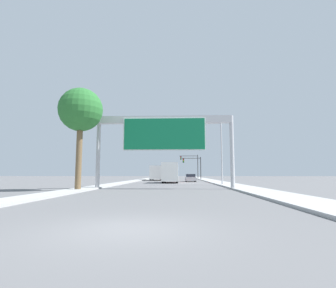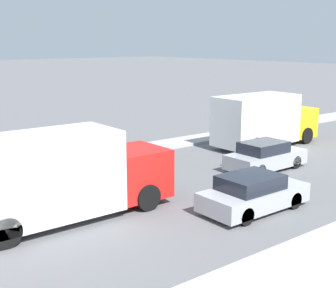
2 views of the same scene
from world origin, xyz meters
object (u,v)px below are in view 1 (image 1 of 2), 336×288
at_px(street_lamp_right, 219,147).
at_px(palm_tree_foreground, 81,111).
at_px(truck_box_primary, 170,173).
at_px(truck_box_secondary, 157,173).
at_px(sign_gantry, 164,131).
at_px(car_mid_center, 172,178).
at_px(car_far_left, 191,178).
at_px(traffic_light_mid_block, 192,162).
at_px(car_near_right, 174,176).
at_px(traffic_light_near_intersection, 194,164).

bearing_deg(street_lamp_right, palm_tree_foreground, -140.30).
height_order(truck_box_primary, truck_box_secondary, truck_box_primary).
relative_size(sign_gantry, car_mid_center, 3.12).
distance_m(car_far_left, traffic_light_mid_block, 26.95).
distance_m(sign_gantry, truck_box_secondary, 32.65).
relative_size(sign_gantry, car_near_right, 2.97).
height_order(traffic_light_near_intersection, street_lamp_right, street_lamp_right).
bearing_deg(street_lamp_right, car_mid_center, 108.36).
bearing_deg(traffic_light_mid_block, truck_box_secondary, -115.67).
distance_m(car_mid_center, traffic_light_near_intersection, 13.26).
distance_m(sign_gantry, traffic_light_near_intersection, 40.51).
bearing_deg(car_mid_center, palm_tree_foreground, -103.12).
relative_size(traffic_light_near_intersection, traffic_light_mid_block, 0.82).
bearing_deg(palm_tree_foreground, car_far_left, 67.76).
xyz_separation_m(car_far_left, palm_tree_foreground, (-10.73, -26.25, 6.29)).
bearing_deg(truck_box_secondary, traffic_light_mid_block, 64.33).
bearing_deg(sign_gantry, traffic_light_mid_block, 84.18).
bearing_deg(traffic_light_mid_block, car_near_right, -143.17).
xyz_separation_m(traffic_light_mid_block, palm_tree_foreground, (-12.34, -52.86, 2.32)).
height_order(palm_tree_foreground, street_lamp_right, palm_tree_foreground).
height_order(car_near_right, car_far_left, car_near_right).
height_order(sign_gantry, street_lamp_right, street_lamp_right).
bearing_deg(sign_gantry, car_far_left, 81.54).
xyz_separation_m(sign_gantry, palm_tree_foreground, (-7.23, -2.72, 1.40)).
height_order(traffic_light_near_intersection, palm_tree_foreground, palm_tree_foreground).
relative_size(sign_gantry, traffic_light_mid_block, 1.95).
height_order(car_far_left, traffic_light_mid_block, traffic_light_mid_block).
bearing_deg(car_far_left, car_mid_center, 126.16).
distance_m(truck_box_primary, traffic_light_near_intersection, 23.47).
xyz_separation_m(car_mid_center, car_far_left, (3.50, -4.79, -0.01)).
height_order(traffic_light_mid_block, palm_tree_foreground, palm_tree_foreground).
bearing_deg(palm_tree_foreground, car_mid_center, 76.88).
relative_size(truck_box_secondary, traffic_light_mid_block, 1.04).
bearing_deg(palm_tree_foreground, street_lamp_right, 39.70).
bearing_deg(car_near_right, car_far_left, -81.26).
height_order(car_near_right, truck_box_primary, truck_box_primary).
bearing_deg(truck_box_secondary, street_lamp_right, -66.94).
relative_size(traffic_light_mid_block, palm_tree_foreground, 0.76).
bearing_deg(truck_box_primary, car_near_right, 90.00).
xyz_separation_m(truck_box_primary, traffic_light_near_intersection, (5.15, 22.79, 2.20)).
relative_size(truck_box_primary, street_lamp_right, 0.99).
height_order(car_near_right, traffic_light_near_intersection, traffic_light_near_intersection).
bearing_deg(traffic_light_mid_block, sign_gantry, -95.82).
bearing_deg(truck_box_secondary, truck_box_primary, -76.75).
bearing_deg(car_mid_center, car_far_left, -53.84).
distance_m(car_near_right, truck_box_primary, 28.97).
bearing_deg(car_far_left, palm_tree_foreground, -112.24).
distance_m(car_near_right, car_mid_center, 17.98).
distance_m(car_mid_center, truck_box_secondary, 5.32).
relative_size(car_mid_center, street_lamp_right, 0.53).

